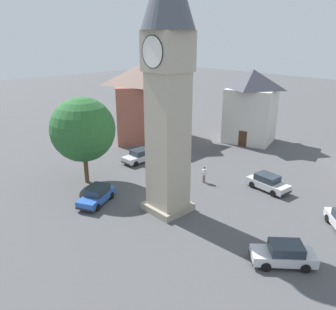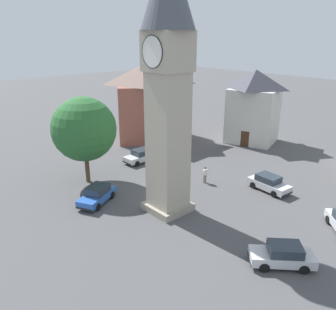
{
  "view_description": "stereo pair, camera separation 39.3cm",
  "coord_description": "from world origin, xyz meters",
  "px_view_note": "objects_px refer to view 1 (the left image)",
  "views": [
    {
      "loc": [
        19.31,
        -17.78,
        14.31
      ],
      "look_at": [
        0.0,
        0.0,
        4.99
      ],
      "focal_mm": 36.63,
      "sensor_mm": 36.0,
      "label": 1
    },
    {
      "loc": [
        19.57,
        -17.48,
        14.31
      ],
      "look_at": [
        0.0,
        0.0,
        4.99
      ],
      "focal_mm": 36.63,
      "sensor_mm": 36.0,
      "label": 2
    }
  ],
  "objects_px": {
    "clock_tower": "(168,64)",
    "building_terrace_right": "(251,106)",
    "tree": "(83,130)",
    "car_white_side": "(97,195)",
    "building_corner_back": "(148,100)",
    "car_blue_kerb": "(140,156)",
    "car_silver_kerb": "(284,254)",
    "pedestrian": "(204,173)",
    "car_black_far": "(268,182)"
  },
  "relations": [
    {
      "from": "clock_tower",
      "to": "building_terrace_right",
      "type": "relative_size",
      "value": 2.11
    },
    {
      "from": "tree",
      "to": "car_white_side",
      "type": "bearing_deg",
      "value": -20.05
    },
    {
      "from": "building_corner_back",
      "to": "clock_tower",
      "type": "bearing_deg",
      "value": -35.07
    },
    {
      "from": "car_blue_kerb",
      "to": "car_silver_kerb",
      "type": "xyz_separation_m",
      "value": [
        21.35,
        -4.86,
        0.0
      ]
    },
    {
      "from": "car_white_side",
      "to": "building_terrace_right",
      "type": "height_order",
      "value": "building_terrace_right"
    },
    {
      "from": "car_blue_kerb",
      "to": "building_corner_back",
      "type": "distance_m",
      "value": 10.82
    },
    {
      "from": "building_terrace_right",
      "to": "pedestrian",
      "type": "bearing_deg",
      "value": -70.88
    },
    {
      "from": "car_black_far",
      "to": "tree",
      "type": "height_order",
      "value": "tree"
    },
    {
      "from": "car_silver_kerb",
      "to": "car_black_far",
      "type": "distance_m",
      "value": 11.55
    },
    {
      "from": "car_blue_kerb",
      "to": "building_terrace_right",
      "type": "distance_m",
      "value": 17.46
    },
    {
      "from": "car_white_side",
      "to": "building_terrace_right",
      "type": "distance_m",
      "value": 26.18
    },
    {
      "from": "car_blue_kerb",
      "to": "car_silver_kerb",
      "type": "distance_m",
      "value": 21.9
    },
    {
      "from": "car_silver_kerb",
      "to": "building_corner_back",
      "type": "bearing_deg",
      "value": 157.25
    },
    {
      "from": "car_white_side",
      "to": "building_corner_back",
      "type": "bearing_deg",
      "value": 127.43
    },
    {
      "from": "car_black_far",
      "to": "building_corner_back",
      "type": "relative_size",
      "value": 0.36
    },
    {
      "from": "clock_tower",
      "to": "building_terrace_right",
      "type": "xyz_separation_m",
      "value": [
        -7.06,
        21.93,
        -7.17
      ]
    },
    {
      "from": "car_blue_kerb",
      "to": "building_terrace_right",
      "type": "relative_size",
      "value": 0.42
    },
    {
      "from": "pedestrian",
      "to": "building_terrace_right",
      "type": "bearing_deg",
      "value": 109.12
    },
    {
      "from": "car_white_side",
      "to": "car_black_far",
      "type": "height_order",
      "value": "same"
    },
    {
      "from": "clock_tower",
      "to": "car_blue_kerb",
      "type": "xyz_separation_m",
      "value": [
        -10.8,
        5.42,
        -11.43
      ]
    },
    {
      "from": "car_white_side",
      "to": "building_corner_back",
      "type": "distance_m",
      "value": 20.93
    },
    {
      "from": "building_terrace_right",
      "to": "car_blue_kerb",
      "type": "bearing_deg",
      "value": -102.77
    },
    {
      "from": "clock_tower",
      "to": "car_silver_kerb",
      "type": "distance_m",
      "value": 15.56
    },
    {
      "from": "car_blue_kerb",
      "to": "building_corner_back",
      "type": "height_order",
      "value": "building_corner_back"
    },
    {
      "from": "car_blue_kerb",
      "to": "pedestrian",
      "type": "distance_m",
      "value": 9.15
    },
    {
      "from": "car_blue_kerb",
      "to": "car_white_side",
      "type": "relative_size",
      "value": 0.94
    },
    {
      "from": "clock_tower",
      "to": "tree",
      "type": "relative_size",
      "value": 2.4
    },
    {
      "from": "car_black_far",
      "to": "car_silver_kerb",
      "type": "bearing_deg",
      "value": -53.05
    },
    {
      "from": "car_silver_kerb",
      "to": "building_terrace_right",
      "type": "distance_m",
      "value": 28.02
    },
    {
      "from": "car_white_side",
      "to": "tree",
      "type": "relative_size",
      "value": 0.51
    },
    {
      "from": "car_white_side",
      "to": "building_corner_back",
      "type": "relative_size",
      "value": 0.38
    },
    {
      "from": "clock_tower",
      "to": "building_corner_back",
      "type": "relative_size",
      "value": 1.78
    },
    {
      "from": "car_silver_kerb",
      "to": "car_black_far",
      "type": "relative_size",
      "value": 0.97
    },
    {
      "from": "car_silver_kerb",
      "to": "building_terrace_right",
      "type": "height_order",
      "value": "building_terrace_right"
    },
    {
      "from": "clock_tower",
      "to": "car_silver_kerb",
      "type": "relative_size",
      "value": 5.03
    },
    {
      "from": "clock_tower",
      "to": "building_corner_back",
      "type": "height_order",
      "value": "clock_tower"
    },
    {
      "from": "tree",
      "to": "building_corner_back",
      "type": "distance_m",
      "value": 16.38
    },
    {
      "from": "car_black_far",
      "to": "building_terrace_right",
      "type": "height_order",
      "value": "building_terrace_right"
    },
    {
      "from": "car_blue_kerb",
      "to": "car_black_far",
      "type": "height_order",
      "value": "same"
    },
    {
      "from": "clock_tower",
      "to": "tree",
      "type": "distance_m",
      "value": 12.13
    },
    {
      "from": "clock_tower",
      "to": "car_blue_kerb",
      "type": "distance_m",
      "value": 16.64
    },
    {
      "from": "car_black_far",
      "to": "tree",
      "type": "distance_m",
      "value": 18.63
    },
    {
      "from": "clock_tower",
      "to": "pedestrian",
      "type": "xyz_separation_m",
      "value": [
        -1.73,
        6.56,
        -11.19
      ]
    },
    {
      "from": "car_silver_kerb",
      "to": "tree",
      "type": "distance_m",
      "value": 21.17
    },
    {
      "from": "car_black_far",
      "to": "car_blue_kerb",
      "type": "bearing_deg",
      "value": -163.13
    },
    {
      "from": "building_terrace_right",
      "to": "car_black_far",
      "type": "bearing_deg",
      "value": -48.72
    },
    {
      "from": "car_silver_kerb",
      "to": "tree",
      "type": "height_order",
      "value": "tree"
    },
    {
      "from": "car_white_side",
      "to": "tree",
      "type": "height_order",
      "value": "tree"
    },
    {
      "from": "pedestrian",
      "to": "tree",
      "type": "height_order",
      "value": "tree"
    },
    {
      "from": "car_black_far",
      "to": "pedestrian",
      "type": "height_order",
      "value": "pedestrian"
    }
  ]
}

